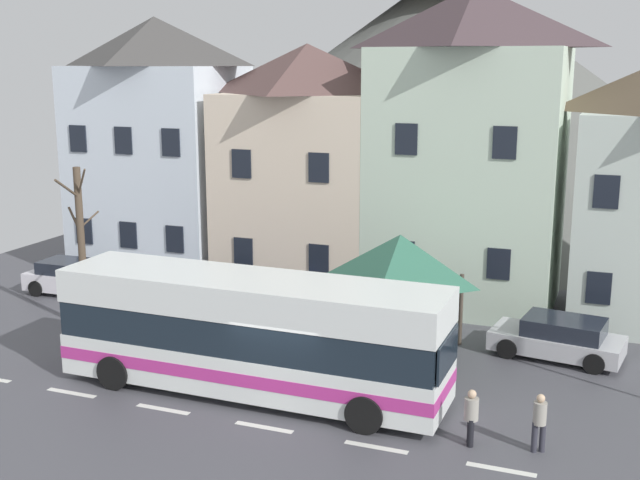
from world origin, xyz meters
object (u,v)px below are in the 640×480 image
(parked_car_00, at_px, (75,278))
(transit_bus, at_px, (251,336))
(bus_shelter, at_px, (400,259))
(parked_car_02, at_px, (559,338))
(hilltop_castle, at_px, (441,82))
(parked_car_01, at_px, (210,296))
(bare_tree_01, at_px, (81,246))
(public_bench, at_px, (351,315))
(pedestrian_01, at_px, (540,420))
(townhouse_02, at_px, (469,149))
(townhouse_01, at_px, (307,168))
(townhouse_00, at_px, (159,148))
(pedestrian_00, at_px, (471,415))

(parked_car_00, bearing_deg, transit_bus, -31.69)
(bus_shelter, relative_size, parked_car_02, 0.93)
(hilltop_castle, height_order, parked_car_02, hilltop_castle)
(bus_shelter, height_order, parked_car_00, bus_shelter)
(parked_car_01, relative_size, bare_tree_01, 0.81)
(public_bench, height_order, bare_tree_01, bare_tree_01)
(parked_car_01, relative_size, pedestrian_01, 3.16)
(townhouse_02, height_order, bare_tree_01, townhouse_02)
(hilltop_castle, height_order, bus_shelter, hilltop_castle)
(transit_bus, distance_m, parked_car_01, 7.64)
(townhouse_01, relative_size, public_bench, 5.74)
(townhouse_02, bearing_deg, townhouse_00, -179.24)
(townhouse_00, height_order, townhouse_01, townhouse_00)
(townhouse_00, distance_m, pedestrian_01, 21.49)
(hilltop_castle, xyz_separation_m, pedestrian_01, (10.14, -33.45, -7.06))
(townhouse_01, xyz_separation_m, parked_car_02, (10.57, -5.02, -4.29))
(bare_tree_01, bearing_deg, parked_car_01, 43.03)
(parked_car_01, bearing_deg, hilltop_castle, 88.94)
(townhouse_02, distance_m, bare_tree_01, 14.52)
(townhouse_01, xyz_separation_m, bare_tree_01, (-5.15, -8.04, -1.96))
(pedestrian_01, relative_size, bare_tree_01, 0.26)
(townhouse_01, relative_size, townhouse_02, 0.83)
(parked_car_02, bearing_deg, townhouse_01, -17.41)
(townhouse_02, xyz_separation_m, parked_car_00, (-14.78, -4.69, -5.26))
(parked_car_00, height_order, pedestrian_00, pedestrian_00)
(hilltop_castle, distance_m, parked_car_01, 27.82)
(parked_car_00, distance_m, bare_tree_01, 5.09)
(townhouse_01, distance_m, bus_shelter, 8.96)
(bus_shelter, bearing_deg, parked_car_01, 167.98)
(parked_car_02, relative_size, bare_tree_01, 0.74)
(townhouse_00, height_order, parked_car_00, townhouse_00)
(townhouse_01, xyz_separation_m, pedestrian_01, (10.67, -11.68, -4.10))
(transit_bus, xyz_separation_m, parked_car_02, (7.83, 5.96, -1.06))
(townhouse_00, height_order, bare_tree_01, townhouse_00)
(townhouse_01, xyz_separation_m, townhouse_02, (6.57, 0.00, 1.00))
(pedestrian_00, bearing_deg, transit_bus, 171.75)
(public_bench, distance_m, bare_tree_01, 9.63)
(parked_car_01, bearing_deg, transit_bus, -48.33)
(pedestrian_01, bearing_deg, townhouse_00, 146.74)
(townhouse_01, bearing_deg, hilltop_castle, 88.61)
(hilltop_castle, bearing_deg, pedestrian_01, -73.14)
(parked_car_00, distance_m, pedestrian_01, 20.13)
(transit_bus, relative_size, parked_car_00, 2.76)
(bus_shelter, bearing_deg, townhouse_00, 153.01)
(townhouse_02, xyz_separation_m, parked_car_02, (4.00, -5.03, -5.29))
(townhouse_00, height_order, hilltop_castle, hilltop_castle)
(hilltop_castle, distance_m, pedestrian_00, 35.47)
(townhouse_01, relative_size, pedestrian_00, 6.90)
(pedestrian_00, bearing_deg, bus_shelter, 122.04)
(townhouse_00, distance_m, bus_shelter, 14.39)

